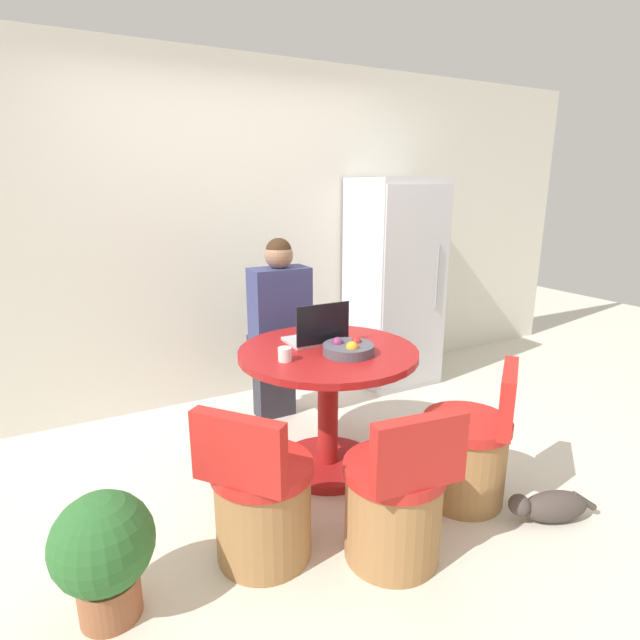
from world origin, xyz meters
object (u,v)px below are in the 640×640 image
(refrigerator, at_px, (394,283))
(laptop, at_px, (317,334))
(dining_table, at_px, (328,390))
(potted_plant, at_px, (104,550))
(chair_near_right_corner, at_px, (468,453))
(cat, at_px, (551,506))
(chair_near_left_corner, at_px, (261,504))
(fruit_bowl, at_px, (348,348))
(person_seated, at_px, (278,324))
(chair_near_camera, at_px, (395,505))

(refrigerator, xyz_separation_m, laptop, (-1.20, -0.88, -0.05))
(dining_table, bearing_deg, potted_plant, -157.13)
(chair_near_right_corner, relative_size, cat, 1.68)
(refrigerator, bearing_deg, laptop, -143.66)
(chair_near_left_corner, relative_size, laptop, 2.31)
(laptop, xyz_separation_m, cat, (0.76, -1.12, -0.73))
(dining_table, relative_size, chair_near_right_corner, 1.32)
(chair_near_left_corner, bearing_deg, chair_near_right_corner, -134.80)
(laptop, height_order, fruit_bowl, laptop)
(refrigerator, height_order, person_seated, refrigerator)
(cat, bearing_deg, potted_plant, 7.65)
(chair_near_camera, height_order, fruit_bowl, fruit_bowl)
(person_seated, xyz_separation_m, cat, (0.76, -1.72, -0.64))
(chair_near_right_corner, bearing_deg, person_seated, -109.08)
(chair_near_camera, relative_size, fruit_bowl, 2.74)
(chair_near_camera, bearing_deg, chair_near_left_corner, -21.87)
(dining_table, xyz_separation_m, person_seated, (0.00, 0.74, 0.22))
(dining_table, height_order, cat, dining_table)
(person_seated, bearing_deg, laptop, 89.78)
(potted_plant, bearing_deg, person_seated, 44.80)
(chair_near_right_corner, relative_size, fruit_bowl, 2.74)
(refrigerator, bearing_deg, person_seated, -166.94)
(chair_near_left_corner, relative_size, potted_plant, 1.46)
(chair_near_left_corner, bearing_deg, cat, -147.79)
(refrigerator, height_order, chair_near_camera, refrigerator)
(dining_table, xyz_separation_m, potted_plant, (-1.29, -0.55, -0.21))
(refrigerator, distance_m, cat, 2.19)
(chair_near_left_corner, relative_size, fruit_bowl, 2.74)
(dining_table, relative_size, cat, 2.21)
(chair_near_left_corner, distance_m, potted_plant, 0.67)
(chair_near_camera, bearing_deg, dining_table, -90.00)
(chair_near_camera, xyz_separation_m, person_seated, (0.10, 1.55, 0.45))
(refrigerator, xyz_separation_m, dining_table, (-1.20, -1.02, -0.36))
(refrigerator, distance_m, person_seated, 1.24)
(chair_near_camera, distance_m, person_seated, 1.62)
(dining_table, height_order, chair_near_camera, chair_near_camera)
(laptop, height_order, potted_plant, laptop)
(chair_near_left_corner, relative_size, person_seated, 0.59)
(chair_near_camera, distance_m, fruit_bowl, 0.87)
(chair_near_left_corner, distance_m, cat, 1.48)
(fruit_bowl, xyz_separation_m, cat, (0.71, -0.85, -0.71))
(person_seated, height_order, fruit_bowl, person_seated)
(refrigerator, distance_m, laptop, 1.49)
(chair_near_left_corner, bearing_deg, laptop, -83.35)
(refrigerator, xyz_separation_m, chair_near_right_corner, (-0.68, -1.64, -0.59))
(chair_near_left_corner, relative_size, cat, 1.68)
(chair_near_right_corner, xyz_separation_m, laptop, (-0.52, 0.76, 0.54))
(chair_near_left_corner, xyz_separation_m, person_seated, (0.63, 1.26, 0.45))
(refrigerator, xyz_separation_m, potted_plant, (-2.49, -1.56, -0.56))
(dining_table, distance_m, chair_near_right_corner, 0.85)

